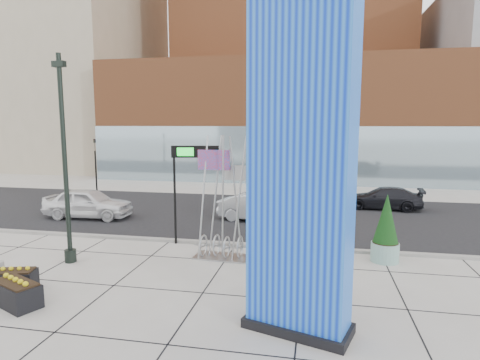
% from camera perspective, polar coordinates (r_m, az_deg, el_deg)
% --- Properties ---
extents(ground, '(160.00, 160.00, 0.00)m').
position_cam_1_polar(ground, '(14.13, -8.15, -13.70)').
color(ground, '#9E9991').
rests_on(ground, ground).
extents(street_asphalt, '(80.00, 12.00, 0.02)m').
position_cam_1_polar(street_asphalt, '(23.39, -0.11, -4.84)').
color(street_asphalt, black).
rests_on(street_asphalt, ground).
extents(curb_edge, '(80.00, 0.30, 0.12)m').
position_cam_1_polar(curb_edge, '(17.72, -3.88, -8.90)').
color(curb_edge, gray).
rests_on(curb_edge, ground).
extents(tower_podium, '(34.00, 10.00, 11.00)m').
position_cam_1_polar(tower_podium, '(39.53, 6.12, 8.37)').
color(tower_podium, '#9A532C').
rests_on(tower_podium, ground).
extents(tower_glass_front, '(34.00, 0.60, 5.00)m').
position_cam_1_polar(tower_glass_front, '(34.85, 5.37, 3.51)').
color(tower_glass_front, '#8CA5B2').
rests_on(tower_glass_front, ground).
extents(building_beige_left, '(18.00, 20.00, 34.00)m').
position_cam_1_polar(building_beige_left, '(56.69, -23.13, 19.38)').
color(building_beige_left, gray).
rests_on(building_beige_left, ground).
extents(blue_pylon, '(2.89, 1.93, 8.87)m').
position_cam_1_polar(blue_pylon, '(9.72, 8.68, 2.47)').
color(blue_pylon, '#0D32CE').
rests_on(blue_pylon, ground).
extents(lamp_post, '(0.50, 0.42, 7.69)m').
position_cam_1_polar(lamp_post, '(16.14, -23.52, 0.01)').
color(lamp_post, black).
rests_on(lamp_post, ground).
extents(public_art_sculpture, '(2.18, 1.20, 4.80)m').
position_cam_1_polar(public_art_sculpture, '(15.67, -2.60, -6.60)').
color(public_art_sculpture, '#A7A9AB').
rests_on(public_art_sculpture, ground).
extents(overhead_street_sign, '(2.01, 0.56, 4.28)m').
position_cam_1_polar(overhead_street_sign, '(17.09, -7.07, 2.81)').
color(overhead_street_sign, black).
rests_on(overhead_street_sign, ground).
extents(round_planter_east, '(1.04, 1.04, 2.61)m').
position_cam_1_polar(round_planter_east, '(16.22, 20.04, -6.67)').
color(round_planter_east, '#7CA79E').
rests_on(round_planter_east, ground).
extents(round_planter_mid, '(0.92, 0.92, 2.29)m').
position_cam_1_polar(round_planter_mid, '(14.82, 6.02, -8.19)').
color(round_planter_mid, '#7CA79E').
rests_on(round_planter_mid, ground).
extents(round_planter_west, '(0.95, 0.95, 2.39)m').
position_cam_1_polar(round_planter_west, '(16.50, 8.63, -6.39)').
color(round_planter_west, '#7CA79E').
rests_on(round_planter_west, ground).
extents(box_planter_north, '(1.53, 1.04, 0.76)m').
position_cam_1_polar(box_planter_north, '(14.87, -29.69, -12.14)').
color(box_planter_north, black).
rests_on(box_planter_north, ground).
extents(box_planter_south, '(1.73, 1.33, 0.85)m').
position_cam_1_polar(box_planter_south, '(13.60, -29.19, -13.78)').
color(box_planter_south, black).
rests_on(box_planter_south, ground).
extents(car_white_west, '(4.91, 2.14, 1.65)m').
position_cam_1_polar(car_white_west, '(23.86, -20.78, -3.11)').
color(car_white_west, white).
rests_on(car_white_west, ground).
extents(car_silver_mid, '(4.73, 2.50, 1.48)m').
position_cam_1_polar(car_silver_mid, '(21.56, 2.86, -3.97)').
color(car_silver_mid, '#B5B9BD').
rests_on(car_silver_mid, ground).
extents(car_dark_east, '(4.76, 2.31, 1.34)m').
position_cam_1_polar(car_dark_east, '(26.15, 19.69, -2.47)').
color(car_dark_east, black).
rests_on(car_dark_east, ground).
extents(traffic_signal, '(0.15, 0.18, 4.10)m').
position_cam_1_polar(traffic_signal, '(32.04, -19.86, 2.32)').
color(traffic_signal, black).
rests_on(traffic_signal, ground).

